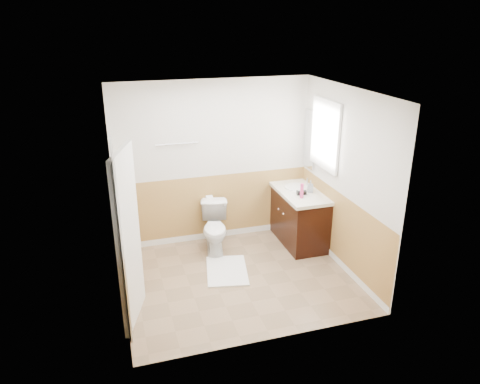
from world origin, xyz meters
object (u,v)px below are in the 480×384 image
object	(u,v)px
toilet	(215,228)
vanity_cabinet	(299,218)
bath_mat	(227,271)
soap_dispenser	(310,187)
lotion_bottle	(302,191)

from	to	relation	value
toilet	vanity_cabinet	size ratio (longest dim) A/B	0.65
bath_mat	soap_dispenser	xyz separation A→B (m)	(1.44, 0.46, 0.93)
vanity_cabinet	lotion_bottle	world-z (taller)	lotion_bottle
lotion_bottle	vanity_cabinet	bearing A→B (deg)	69.41
lotion_bottle	soap_dispenser	distance (m)	0.28
vanity_cabinet	toilet	bearing A→B (deg)	175.66
toilet	bath_mat	bearing A→B (deg)	-78.56
vanity_cabinet	lotion_bottle	bearing A→B (deg)	-110.59
lotion_bottle	toilet	bearing A→B (deg)	163.24
vanity_cabinet	soap_dispenser	distance (m)	0.56
toilet	bath_mat	world-z (taller)	toilet
toilet	lotion_bottle	distance (m)	1.40
bath_mat	soap_dispenser	distance (m)	1.77
lotion_bottle	soap_dispenser	size ratio (longest dim) A/B	1.22
toilet	lotion_bottle	bearing A→B (deg)	-5.31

